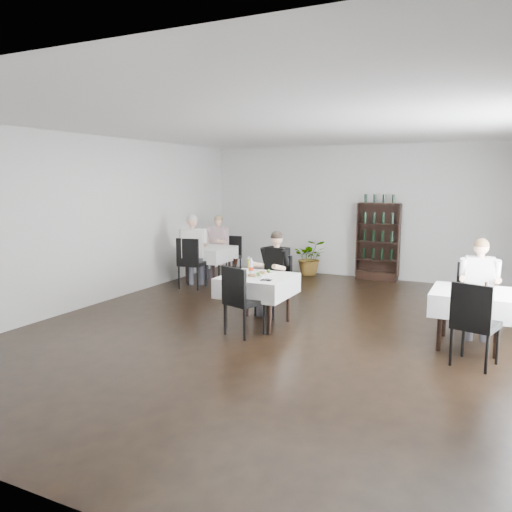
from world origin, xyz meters
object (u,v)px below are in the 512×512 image
(main_table, at_px, (257,285))
(potted_tree, at_px, (310,257))
(diner_main, at_px, (274,266))
(wine_shelf, at_px, (378,242))

(main_table, bearing_deg, potted_tree, 98.67)
(main_table, relative_size, diner_main, 0.74)
(diner_main, bearing_deg, main_table, -88.31)
(wine_shelf, relative_size, diner_main, 1.26)
(wine_shelf, bearing_deg, potted_tree, -175.75)
(diner_main, bearing_deg, potted_tree, 99.98)
(wine_shelf, relative_size, potted_tree, 2.08)
(main_table, height_order, potted_tree, potted_tree)
(main_table, height_order, diner_main, diner_main)
(wine_shelf, xyz_separation_m, main_table, (-0.90, -4.31, -0.23))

